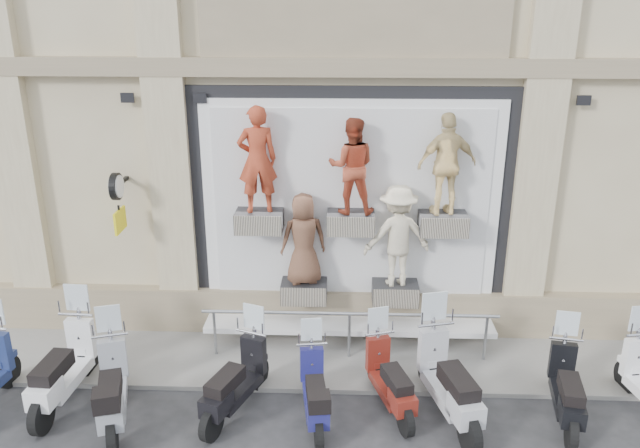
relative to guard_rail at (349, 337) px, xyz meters
The scene contains 12 objects.
ground 2.05m from the guard_rail, 90.00° to the right, with size 90.00×90.00×0.00m, color #29292C.
sidewalk 0.44m from the guard_rail, 90.00° to the left, with size 16.00×2.20×0.08m, color gray.
shop_vitrine 2.07m from the guard_rail, 82.94° to the left, with size 5.60×0.88×4.30m.
guard_rail is the anchor object (origin of this frame).
clock_sign_bracket 4.57m from the guard_rail, behind, with size 0.10×0.80×1.02m.
scooter_b 4.56m from the guard_rail, 163.02° to the right, with size 0.60×2.06×1.67m, color white, non-canonical shape.
scooter_c 3.89m from the guard_rail, 152.59° to the right, with size 0.57×1.95×1.58m, color gray, non-canonical shape.
scooter_d 2.28m from the guard_rail, 138.45° to the right, with size 0.54×1.86×1.51m, color black, non-canonical shape.
scooter_e 1.72m from the guard_rail, 107.38° to the right, with size 0.50×1.70×1.38m, color navy, non-canonical shape.
scooter_f 1.46m from the guard_rail, 65.38° to the right, with size 0.51×1.75×1.42m, color maroon, non-canonical shape.
scooter_g 2.11m from the guard_rail, 46.02° to the right, with size 0.62×2.12×1.72m, color #A7A8AD, non-canonical shape.
scooter_h 3.50m from the guard_rail, 24.92° to the right, with size 0.53×1.81×1.47m, color black, non-canonical shape.
Camera 1 is at (-0.14, -7.35, 5.84)m, focal length 35.00 mm.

